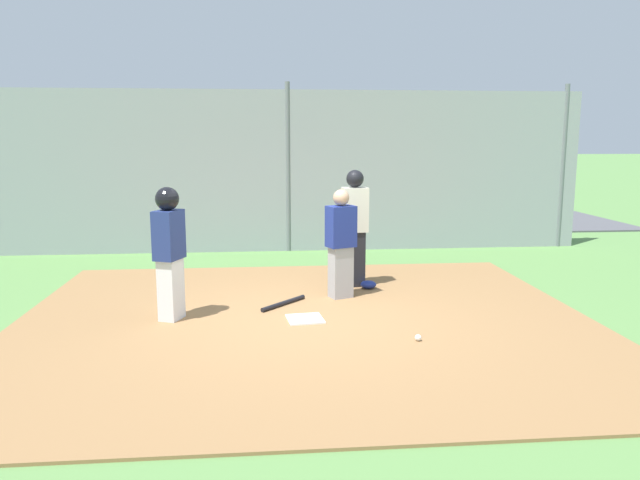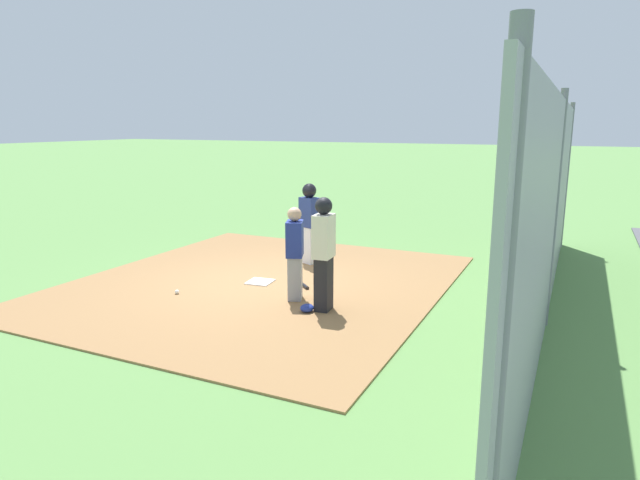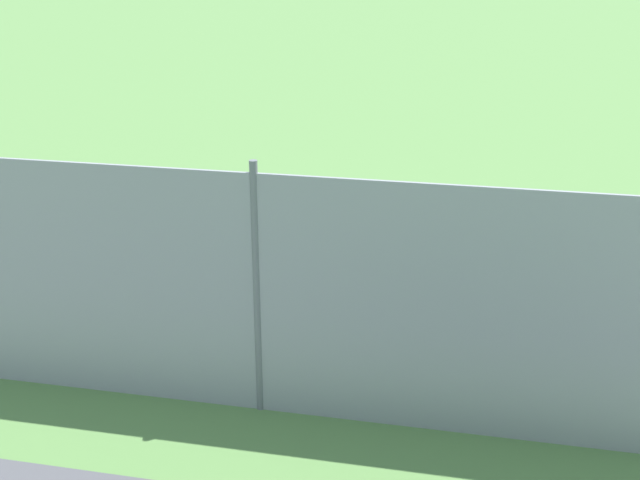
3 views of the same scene
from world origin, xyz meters
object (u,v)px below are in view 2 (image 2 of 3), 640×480
object	(u,v)px
baseball_bat	(299,282)
baseball	(177,292)
runner	(309,218)
catcher_mask	(307,308)
catcher	(295,252)
home_plate	(260,282)
umpire	(324,251)

from	to	relation	value
baseball_bat	baseball	distance (m)	2.16
runner	baseball	xyz separation A→B (m)	(-2.87, 1.10, -0.91)
runner	catcher_mask	bearing A→B (deg)	47.48
catcher	baseball	bearing A→B (deg)	-3.98
catcher_mask	catcher	bearing A→B (deg)	43.68
catcher	runner	world-z (taller)	runner
home_plate	catcher_mask	distance (m)	1.84
catcher	runner	size ratio (longest dim) A/B	0.93
catcher	catcher_mask	distance (m)	0.99
home_plate	baseball_bat	bearing A→B (deg)	-70.21
baseball	catcher_mask	bearing A→B (deg)	-86.48
catcher	baseball	xyz separation A→B (m)	(-0.63, 1.95, -0.76)
catcher_mask	home_plate	bearing A→B (deg)	54.64
umpire	baseball_bat	xyz separation A→B (m)	(1.12, 1.01, -0.91)
home_plate	umpire	size ratio (longest dim) A/B	0.25
catcher	catcher_mask	bearing A→B (deg)	111.82
catcher_mask	baseball	xyz separation A→B (m)	(-0.15, 2.41, -0.02)
umpire	runner	xyz separation A→B (m)	(2.54, 1.50, 0.01)
home_plate	catcher_mask	size ratio (longest dim) A/B	1.83
umpire	catcher_mask	xyz separation A→B (m)	(-0.19, 0.19, -0.88)
runner	baseball_bat	bearing A→B (deg)	41.08
umpire	baseball_bat	distance (m)	1.76
home_plate	umpire	world-z (taller)	umpire
umpire	baseball	world-z (taller)	umpire
umpire	runner	size ratio (longest dim) A/B	1.07
runner	catcher_mask	size ratio (longest dim) A/B	6.93
catcher	baseball_bat	xyz separation A→B (m)	(0.83, 0.35, -0.76)
catcher	umpire	distance (m)	0.73
home_plate	baseball	bearing A→B (deg)	142.90
runner	catcher_mask	world-z (taller)	runner
baseball_bat	home_plate	bearing A→B (deg)	-117.61
umpire	home_plate	bearing A→B (deg)	-32.13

